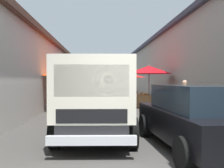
# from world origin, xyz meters

# --- Properties ---
(ground) EXTENTS (90.00, 90.00, 0.00)m
(ground) POSITION_xyz_m (13.50, 0.00, 0.00)
(ground) COLOR #3D3A38
(building_left_whitewash) EXTENTS (49.80, 7.50, 3.89)m
(building_left_whitewash) POSITION_xyz_m (15.75, 6.92, 1.95)
(building_left_whitewash) COLOR beige
(building_left_whitewash) RESTS_ON ground
(building_right_concrete) EXTENTS (49.80, 7.50, 4.79)m
(building_right_concrete) POSITION_xyz_m (15.75, -6.92, 2.40)
(building_right_concrete) COLOR #A39E93
(building_right_concrete) RESTS_ON ground
(fruit_stall_near_right) EXTENTS (2.71, 2.71, 2.19)m
(fruit_stall_near_right) POSITION_xyz_m (11.61, 1.56, 1.74)
(fruit_stall_near_right) COLOR #9E9EA3
(fruit_stall_near_right) RESTS_ON ground
(fruit_stall_far_right) EXTENTS (2.56, 2.56, 2.44)m
(fruit_stall_far_right) POSITION_xyz_m (10.54, -2.05, 1.88)
(fruit_stall_far_right) COLOR #9E9EA3
(fruit_stall_far_right) RESTS_ON ground
(fruit_stall_far_left) EXTENTS (2.11, 2.11, 2.45)m
(fruit_stall_far_left) POSITION_xyz_m (6.76, 1.26, 1.87)
(fruit_stall_far_left) COLOR #9E9EA3
(fruit_stall_far_left) RESTS_ON ground
(fruit_stall_mid_lane) EXTENTS (2.79, 2.79, 2.32)m
(fruit_stall_mid_lane) POSITION_xyz_m (9.40, 2.26, 1.83)
(fruit_stall_mid_lane) COLOR #9E9EA3
(fruit_stall_mid_lane) RESTS_ON ground
(fruit_stall_near_left) EXTENTS (2.35, 2.35, 2.12)m
(fruit_stall_near_left) POSITION_xyz_m (14.02, -1.45, 1.56)
(fruit_stall_near_left) COLOR #9E9EA3
(fruit_stall_near_left) RESTS_ON ground
(hatchback_car) EXTENTS (4.02, 2.15, 1.45)m
(hatchback_car) POSITION_xyz_m (2.32, -1.50, 0.74)
(hatchback_car) COLOR black
(hatchback_car) RESTS_ON ground
(delivery_truck) EXTENTS (4.98, 2.12, 2.08)m
(delivery_truck) POSITION_xyz_m (3.08, 0.82, 1.04)
(delivery_truck) COLOR black
(delivery_truck) RESTS_ON ground
(vendor_by_crates) EXTENTS (0.62, 0.28, 1.56)m
(vendor_by_crates) POSITION_xyz_m (6.52, -2.71, 0.89)
(vendor_by_crates) COLOR navy
(vendor_by_crates) RESTS_ON ground
(parked_scooter) EXTENTS (1.69, 0.47, 1.14)m
(parked_scooter) POSITION_xyz_m (15.99, 2.17, 0.45)
(parked_scooter) COLOR black
(parked_scooter) RESTS_ON ground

